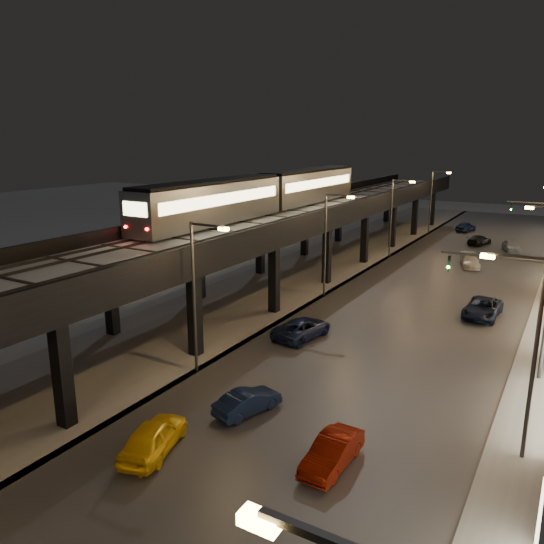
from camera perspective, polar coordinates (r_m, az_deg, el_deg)
The scene contains 23 objects.
ground at distance 24.47m, azimuth -27.16°, elevation -21.04°, with size 220.00×220.00×0.00m, color silver.
road_surface at distance 48.02m, azimuth 16.55°, elevation -2.68°, with size 17.00×120.00×0.06m, color #46474D.
under_viaduct_pavement at distance 52.60m, azimuth 2.18°, elevation -0.62°, with size 11.00×120.00×0.06m, color #9FA1A8.
elevated_viaduct at distance 48.72m, azimuth 0.48°, elevation 4.91°, with size 9.00×100.00×6.30m.
viaduct_trackbed at distance 48.72m, azimuth 0.55°, elevation 5.83°, with size 8.40×100.00×0.32m.
viaduct_parapet_streetside at distance 46.69m, azimuth 5.25°, elevation 5.98°, with size 0.30×100.00×1.10m, color black.
viaduct_parapet_far at distance 50.94m, azimuth -3.71°, elevation 6.70°, with size 0.30×100.00×1.10m, color black.
streetlight_left_1 at distance 30.44m, azimuth -8.04°, elevation -1.69°, with size 2.57×0.28×9.00m.
streetlight_right_1 at distance 24.38m, azimuth 25.90°, elevation -7.11°, with size 2.56×0.28×9.00m.
streetlight_left_2 at distance 45.56m, azimuth 6.06°, elevation 3.69°, with size 2.57×0.28×9.00m.
streetlight_left_3 at distance 62.23m, azimuth 12.95°, elevation 6.24°, with size 2.57×0.28×9.00m.
streetlight_left_4 at distance 79.48m, azimuth 16.91°, elevation 7.66°, with size 2.57×0.28×9.00m.
traffic_light_rig_a at distance 33.22m, azimuth 25.59°, elevation -2.95°, with size 6.10×0.34×7.00m.
subway_train at distance 51.83m, azimuth -0.50°, elevation 8.56°, with size 2.97×35.73×3.55m.
car_taxi at distance 24.92m, azimuth -12.61°, elevation -17.03°, with size 1.71×4.25×1.45m, color yellow.
car_near_white at distance 27.43m, azimuth -2.63°, elevation -13.85°, with size 1.29×3.69×1.21m, color #121E40.
car_mid_silver at distance 36.93m, azimuth 3.24°, elevation -6.13°, with size 2.25×4.88×1.36m, color #171E43.
car_mid_dark at distance 73.69m, azimuth 21.39°, elevation 3.18°, with size 1.74×4.27×1.24m, color black.
car_far_white at distance 83.58m, azimuth 20.11°, elevation 4.56°, with size 1.67×4.16×1.42m, color #0F1B3A.
car_onc_silver at distance 23.66m, azimuth 6.49°, elevation -18.82°, with size 1.36×3.91×1.29m, color #701205.
car_onc_dark at distance 44.06m, azimuth 21.69°, elevation -3.69°, with size 2.37×5.14×1.43m, color black.
car_onc_white at distance 60.62m, azimuth 20.51°, elevation 1.07°, with size 1.80×4.42×1.28m, color silver.
car_onc_red at distance 70.69m, azimuth 24.36°, elevation 2.52°, with size 1.66×4.13×1.41m, color #989DA8.
Camera 1 is at (17.83, -9.91, 13.52)m, focal length 35.00 mm.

